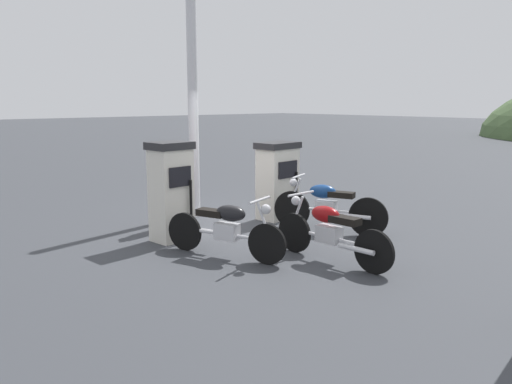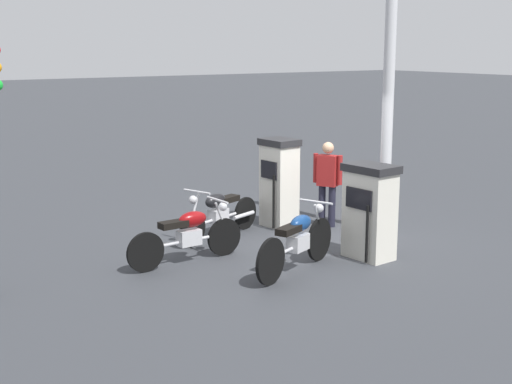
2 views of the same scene
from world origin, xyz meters
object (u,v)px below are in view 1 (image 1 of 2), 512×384
Objects in this scene: fuel_pump_near at (171,191)px; motorcycle_far_pump at (327,205)px; fuel_pump_far at (278,180)px; motorcycle_extra at (330,230)px; motorcycle_near_pump at (226,226)px; attendant_person at (172,179)px; canopy_support_pole at (193,103)px.

fuel_pump_near reaches higher than motorcycle_far_pump.
fuel_pump_far is 0.77× the size of motorcycle_far_pump.
fuel_pump_far is (-0.00, 2.41, -0.07)m from fuel_pump_near.
fuel_pump_far is 2.85m from motorcycle_extra.
motorcycle_extra is at bearing -47.98° from motorcycle_far_pump.
attendant_person is at bearing 168.80° from motorcycle_near_pump.
motorcycle_far_pump is 3.32m from canopy_support_pole.
motorcycle_near_pump is 0.42× the size of canopy_support_pole.
fuel_pump_far reaches higher than motorcycle_near_pump.
canopy_support_pole is at bearing 175.18° from motorcycle_extra.
motorcycle_near_pump is at bearing -25.97° from canopy_support_pole.
motorcycle_extra is at bearing -4.82° from canopy_support_pole.
fuel_pump_far is 0.32× the size of canopy_support_pole.
fuel_pump_far reaches higher than motorcycle_far_pump.
canopy_support_pole is at bearing 133.81° from fuel_pump_near.
canopy_support_pole is (-1.32, 1.38, 1.41)m from fuel_pump_near.
motorcycle_near_pump is at bearing -60.07° from fuel_pump_far.
fuel_pump_far is 2.71m from motorcycle_near_pump.
motorcycle_far_pump is 2.80m from attendant_person.
motorcycle_near_pump is 2.16m from attendant_person.
motorcycle_extra is 0.43× the size of canopy_support_pole.
motorcycle_far_pump is 0.97× the size of motorcycle_extra.
motorcycle_extra reaches higher than motorcycle_near_pump.
motorcycle_near_pump is 1.50m from motorcycle_extra.
attendant_person is at bearing -56.55° from canopy_support_pole.
motorcycle_near_pump is at bearing 3.42° from fuel_pump_near.
canopy_support_pole reaches higher than motorcycle_near_pump.
motorcycle_near_pump is 0.96× the size of motorcycle_extra.
fuel_pump_near reaches higher than attendant_person.
motorcycle_far_pump is at bearing 89.98° from motorcycle_near_pump.
fuel_pump_far is at bearing 69.01° from attendant_person.
canopy_support_pole is (-2.67, 1.30, 1.77)m from motorcycle_near_pump.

